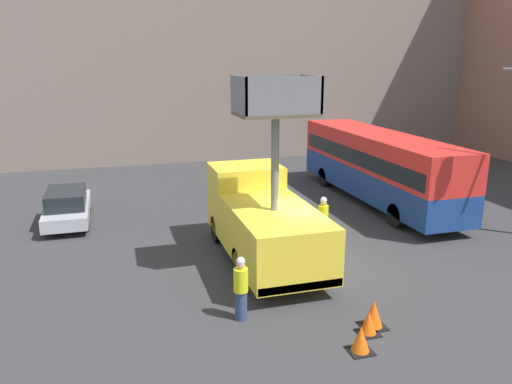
{
  "coord_description": "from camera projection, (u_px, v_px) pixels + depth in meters",
  "views": [
    {
      "loc": [
        -6.01,
        -14.03,
        6.62
      ],
      "look_at": [
        -1.3,
        1.88,
        2.17
      ],
      "focal_mm": 35.0,
      "sensor_mm": 36.0,
      "label": 1
    }
  ],
  "objects": [
    {
      "name": "utility_truck",
      "position": [
        263.0,
        217.0,
        16.63
      ],
      "size": [
        2.53,
        6.68,
        6.15
      ],
      "color": "yellow",
      "rests_on": "ground_plane"
    },
    {
      "name": "city_bus",
      "position": [
        378.0,
        163.0,
        23.3
      ],
      "size": [
        2.47,
        11.39,
        3.27
      ],
      "rotation": [
        0.0,
        0.0,
        1.35
      ],
      "color": "navy",
      "rests_on": "ground_plane"
    },
    {
      "name": "traffic_cone_near_truck",
      "position": [
        369.0,
        323.0,
        12.33
      ],
      "size": [
        0.53,
        0.53,
        0.61
      ],
      "color": "black",
      "rests_on": "ground_plane"
    },
    {
      "name": "traffic_cone_mid_road",
      "position": [
        361.0,
        340.0,
        11.57
      ],
      "size": [
        0.57,
        0.57,
        0.65
      ],
      "color": "black",
      "rests_on": "ground_plane"
    },
    {
      "name": "traffic_cone_far_side",
      "position": [
        373.0,
        314.0,
        12.64
      ],
      "size": [
        0.63,
        0.63,
        0.72
      ],
      "color": "black",
      "rests_on": "ground_plane"
    },
    {
      "name": "ground_plane",
      "position": [
        310.0,
        267.0,
        16.36
      ],
      "size": [
        120.0,
        120.0,
        0.0
      ],
      "primitive_type": "plane",
      "color": "#333335"
    },
    {
      "name": "road_worker_near_truck",
      "position": [
        241.0,
        289.0,
        12.88
      ],
      "size": [
        0.38,
        0.38,
        1.74
      ],
      "rotation": [
        0.0,
        0.0,
        0.48
      ],
      "color": "navy",
      "rests_on": "ground_plane"
    },
    {
      "name": "parked_car_curbside",
      "position": [
        67.0,
        206.0,
        20.58
      ],
      "size": [
        1.71,
        4.44,
        1.43
      ],
      "color": "#A8A8B2",
      "rests_on": "ground_plane"
    },
    {
      "name": "building_backdrop_far",
      "position": [
        190.0,
        56.0,
        36.0
      ],
      "size": [
        44.0,
        10.0,
        13.59
      ],
      "color": "gray",
      "rests_on": "ground_plane"
    },
    {
      "name": "road_worker_directing",
      "position": [
        323.0,
        221.0,
        18.2
      ],
      "size": [
        0.38,
        0.38,
        1.79
      ],
      "rotation": [
        0.0,
        0.0,
        2.22
      ],
      "color": "navy",
      "rests_on": "ground_plane"
    }
  ]
}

